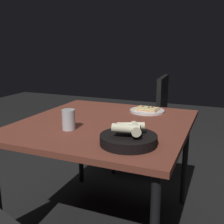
{
  "coord_description": "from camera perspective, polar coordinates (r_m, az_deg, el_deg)",
  "views": [
    {
      "loc": [
        1.43,
        0.64,
        1.15
      ],
      "look_at": [
        -0.06,
        0.02,
        0.75
      ],
      "focal_mm": 43.69,
      "sensor_mm": 36.0,
      "label": 1
    }
  ],
  "objects": [
    {
      "name": "bread_basket",
      "position": [
        1.26,
        3.48,
        -5.46
      ],
      "size": [
        0.27,
        0.27,
        0.11
      ],
      "color": "black",
      "rests_on": "dining_table"
    },
    {
      "name": "pizza_plate",
      "position": [
        1.89,
        7.35,
        0.35
      ],
      "size": [
        0.23,
        0.23,
        0.04
      ],
      "color": "white",
      "rests_on": "dining_table"
    },
    {
      "name": "dining_table",
      "position": [
        1.65,
        -1.55,
        -4.02
      ],
      "size": [
        1.04,
        0.98,
        0.71
      ],
      "color": "brown",
      "rests_on": "ground"
    },
    {
      "name": "chair_far",
      "position": [
        2.51,
        7.7,
        -1.21
      ],
      "size": [
        0.46,
        0.46,
        0.89
      ],
      "color": "black",
      "rests_on": "ground"
    },
    {
      "name": "beer_glass",
      "position": [
        1.49,
        -9.07,
        -1.83
      ],
      "size": [
        0.07,
        0.07,
        0.11
      ],
      "color": "silver",
      "rests_on": "dining_table"
    },
    {
      "name": "ground",
      "position": [
        1.95,
        -1.41,
        -22.46
      ],
      "size": [
        8.0,
        8.0,
        0.0
      ],
      "primitive_type": "plane",
      "color": "black"
    }
  ]
}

